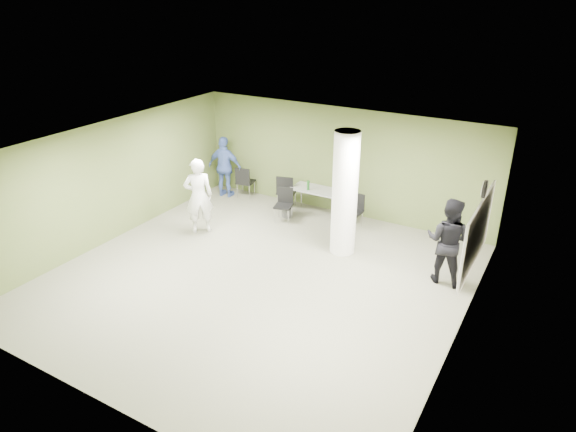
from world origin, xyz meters
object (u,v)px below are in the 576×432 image
Objects in this scene: folding_table at (319,191)px; man_blue at (225,167)px; man_black at (448,241)px; woman_white at (199,196)px; chair_back_left at (244,180)px.

man_blue is at bearing -177.08° from folding_table.
man_black is at bearing 159.09° from man_blue.
man_black is (5.75, 0.67, -0.03)m from woman_white.
woman_white reaches higher than chair_back_left.
man_blue is at bearing -10.07° from man_black.
chair_back_left is at bearing -12.66° from man_black.
woman_white is at bearing 103.24° from man_blue.
man_black is (6.06, -1.71, 0.38)m from chair_back_left.
chair_back_left is 0.52× the size of man_blue.
chair_back_left is at bearing -170.14° from man_blue.
folding_table is 3.13m from woman_white.
woman_white is 5.78m from man_black.
man_black is 1.04× the size of man_blue.
folding_table is 4.07m from man_black.
woman_white is 2.36m from man_blue.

